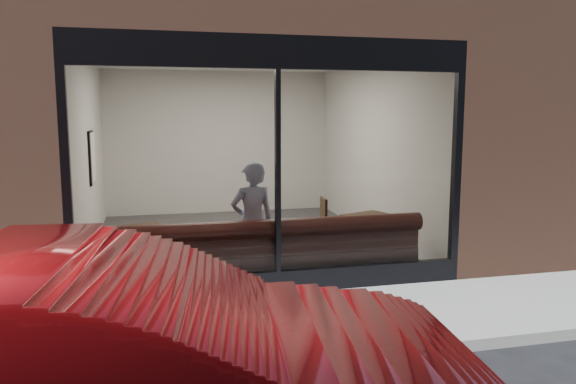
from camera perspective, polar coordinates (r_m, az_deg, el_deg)
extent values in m
plane|color=black|center=(5.41, 4.07, -16.96)|extent=(120.00, 120.00, 0.00)
cube|color=gray|center=(6.28, 1.18, -13.18)|extent=(40.00, 2.00, 0.01)
cube|color=gray|center=(5.34, 4.25, -16.59)|extent=(40.00, 0.10, 0.12)
cube|color=brown|center=(12.86, -23.92, 4.38)|extent=(2.50, 12.00, 3.20)
cube|color=brown|center=(13.73, 8.75, 5.18)|extent=(2.50, 12.00, 3.20)
cube|color=brown|center=(15.74, -8.38, 5.56)|extent=(5.00, 6.00, 3.20)
plane|color=#2D2D30|center=(10.03, -4.80, -4.96)|extent=(6.00, 6.00, 0.00)
plane|color=white|center=(9.81, -5.03, 13.38)|extent=(6.00, 6.00, 0.00)
plane|color=silver|center=(12.75, -7.04, 4.99)|extent=(5.00, 0.00, 5.00)
plane|color=silver|center=(9.72, -19.59, 3.61)|extent=(0.00, 6.00, 6.00)
plane|color=silver|center=(10.48, 8.70, 4.28)|extent=(0.00, 6.00, 6.00)
cube|color=black|center=(7.20, -1.02, -9.15)|extent=(5.00, 0.10, 0.30)
cube|color=black|center=(6.91, -1.08, 14.04)|extent=(5.00, 0.10, 0.40)
cube|color=black|center=(6.91, -1.05, 1.99)|extent=(0.06, 0.10, 2.50)
plane|color=white|center=(6.88, -0.99, 1.97)|extent=(4.80, 0.00, 4.80)
cube|color=#3E1E16|center=(7.55, -1.71, -7.73)|extent=(4.00, 0.55, 0.45)
imported|color=#9BAACA|center=(7.54, -3.63, -3.13)|extent=(0.65, 0.47, 1.64)
cube|color=#2F2012|center=(7.81, -14.52, -3.57)|extent=(0.73, 0.73, 0.04)
cube|color=#2F2012|center=(8.43, 8.54, -2.54)|extent=(0.90, 0.90, 0.04)
cube|color=#2F2012|center=(8.94, 2.41, -5.12)|extent=(0.41, 0.41, 0.04)
cube|color=white|center=(9.95, -19.22, 3.34)|extent=(0.02, 0.62, 0.83)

